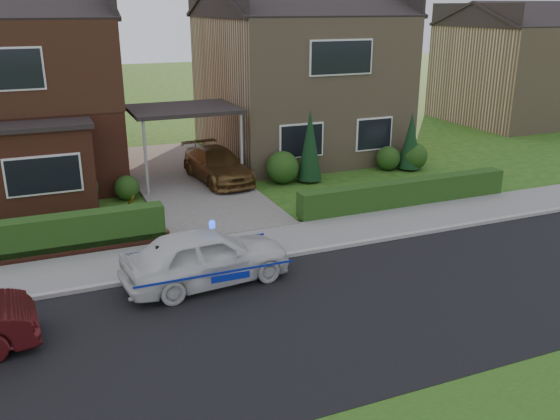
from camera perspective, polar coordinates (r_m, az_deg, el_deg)
ground at (r=12.74m, az=3.51°, el=-10.11°), size 120.00×120.00×0.00m
road at (r=12.74m, az=3.51°, el=-10.11°), size 60.00×6.00×0.02m
kerb at (r=15.22m, az=-1.54°, el=-4.76°), size 60.00×0.16×0.12m
sidewalk at (r=16.13m, az=-2.90°, el=-3.40°), size 60.00×2.00×0.10m
driveway at (r=22.39m, az=-8.94°, el=2.89°), size 3.80×12.00×0.12m
house_left at (r=23.98m, az=-25.00°, el=11.60°), size 7.50×9.53×7.25m
house_right at (r=26.39m, az=1.61°, el=13.52°), size 7.50×8.06×7.25m
carport_link at (r=21.78m, az=-9.26°, el=9.43°), size 3.80×3.00×2.77m
dwarf_wall at (r=16.41m, az=-23.88°, el=-4.20°), size 7.70×0.25×0.36m
hedge_left at (r=16.62m, az=-23.80°, el=-4.58°), size 7.50×0.55×0.90m
hedge_right at (r=19.72m, az=11.86°, el=0.30°), size 7.50×0.55×0.80m
shrub_left_mid at (r=20.06m, az=-18.95°, el=1.95°), size 1.32×1.32×1.32m
shrub_left_near at (r=20.55m, az=-14.52°, el=2.08°), size 0.84×0.84×0.84m
shrub_right_near at (r=21.75m, az=0.25°, el=4.12°), size 1.20×1.20×1.20m
shrub_right_mid at (r=23.97m, az=10.37°, el=4.92°), size 0.96×0.96×0.96m
shrub_right_far at (r=24.27m, az=12.76°, el=5.08°), size 1.08×1.08×1.08m
conifer_a at (r=21.80m, az=2.89°, el=6.03°), size 0.90×0.90×2.60m
conifer_b at (r=24.03m, az=12.46°, el=6.34°), size 0.90×0.90×2.20m
neighbour_right at (r=36.21m, az=21.62°, el=12.04°), size 6.50×7.00×5.20m
police_car at (r=13.93m, az=-7.13°, el=-4.51°), size 3.61×4.07×1.50m
driveway_car at (r=21.85m, az=-6.05°, el=4.36°), size 1.97×4.14×1.16m
potted_plant_b at (r=18.54m, az=-14.28°, el=0.15°), size 0.53×0.50×0.77m
potted_plant_c at (r=17.70m, az=-14.54°, el=-0.92°), size 0.40×0.40×0.68m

